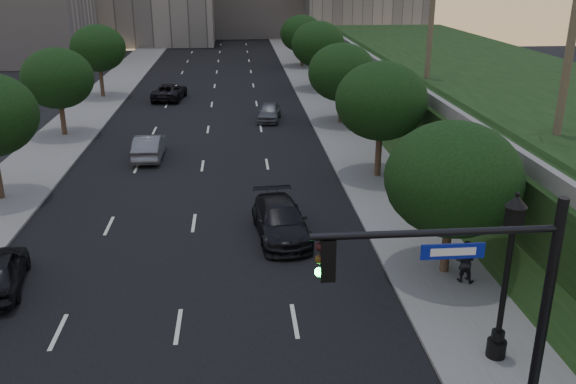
{
  "coord_description": "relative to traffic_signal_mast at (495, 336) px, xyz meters",
  "views": [
    {
      "loc": [
        2.22,
        -13.19,
        11.56
      ],
      "look_at": [
        4.05,
        8.26,
        3.6
      ],
      "focal_mm": 38.0,
      "sensor_mm": 36.0,
      "label": 1
    }
  ],
  "objects": [
    {
      "name": "sidewalk_right",
      "position": [
        2.3,
        31.75,
        -3.6
      ],
      "size": [
        4.5,
        140.0,
        0.15
      ],
      "primitive_type": "cube",
      "color": "slate",
      "rests_on": "ground"
    },
    {
      "name": "office_block_filler",
      "position": [
        -33.95,
        71.75,
        3.33
      ],
      "size": [
        18.0,
        16.0,
        14.0
      ],
      "primitive_type": "cube",
      "color": "#A9A19A",
      "rests_on": "ground"
    },
    {
      "name": "tree_right_a",
      "position": [
        2.35,
        9.75,
        0.35
      ],
      "size": [
        5.2,
        5.2,
        6.24
      ],
      "color": "#38281C",
      "rests_on": "ground"
    },
    {
      "name": "road_surface",
      "position": [
        -7.95,
        31.75,
        -3.66
      ],
      "size": [
        16.0,
        140.0,
        0.02
      ],
      "primitive_type": "cube",
      "color": "black",
      "rests_on": "ground"
    },
    {
      "name": "sedan_far_left",
      "position": [
        -11.89,
        45.34,
        -2.92
      ],
      "size": [
        3.17,
        5.69,
        1.51
      ],
      "primitive_type": "imported",
      "rotation": [
        0.0,
        0.0,
        3.01
      ],
      "color": "black",
      "rests_on": "ground"
    },
    {
      "name": "street_lamp",
      "position": [
        2.1,
        4.03,
        -1.04
      ],
      "size": [
        0.64,
        0.64,
        5.62
      ],
      "color": "black",
      "rests_on": "ground"
    },
    {
      "name": "tree_right_d",
      "position": [
        2.35,
        48.75,
        0.84
      ],
      "size": [
        5.2,
        5.2,
        6.74
      ],
      "color": "#38281C",
      "rests_on": "ground"
    },
    {
      "name": "parapet_wall",
      "position": [
        5.55,
        29.75,
        0.68
      ],
      "size": [
        0.35,
        90.0,
        0.7
      ],
      "primitive_type": "cube",
      "color": "slate",
      "rests_on": "embankment"
    },
    {
      "name": "pedestrian_b",
      "position": [
        2.81,
        8.84,
        -2.69
      ],
      "size": [
        1.01,
        0.93,
        1.67
      ],
      "primitive_type": "imported",
      "rotation": [
        0.0,
        0.0,
        2.67
      ],
      "color": "black",
      "rests_on": "sidewalk_right"
    },
    {
      "name": "tree_right_c",
      "position": [
        2.35,
        34.75,
        0.35
      ],
      "size": [
        5.2,
        5.2,
        6.24
      ],
      "color": "#38281C",
      "rests_on": "ground"
    },
    {
      "name": "embankment",
      "position": [
        14.05,
        29.75,
        -1.67
      ],
      "size": [
        18.0,
        90.0,
        4.0
      ],
      "primitive_type": "cube",
      "color": "black",
      "rests_on": "ground"
    },
    {
      "name": "traffic_signal_mast",
      "position": [
        0.0,
        0.0,
        0.0
      ],
      "size": [
        5.68,
        0.56,
        7.0
      ],
      "color": "black",
      "rests_on": "ground"
    },
    {
      "name": "tree_right_e",
      "position": [
        2.35,
        63.75,
        0.35
      ],
      "size": [
        5.2,
        5.2,
        6.24
      ],
      "color": "#38281C",
      "rests_on": "ground"
    },
    {
      "name": "sedan_far_right",
      "position": [
        -3.15,
        36.33,
        -2.96
      ],
      "size": [
        2.29,
        4.41,
        1.43
      ],
      "primitive_type": "imported",
      "rotation": [
        0.0,
        0.0,
        -0.15
      ],
      "color": "#53565A",
      "rests_on": "ground"
    },
    {
      "name": "pedestrian_c",
      "position": [
        2.86,
        14.09,
        -2.7
      ],
      "size": [
        1.02,
        0.86,
        1.64
      ],
      "primitive_type": "imported",
      "rotation": [
        0.0,
        0.0,
        3.73
      ],
      "color": "black",
      "rests_on": "sidewalk_right"
    },
    {
      "name": "sedan_mid_left",
      "position": [
        -11.39,
        26.72,
        -2.89
      ],
      "size": [
        1.65,
        4.73,
        1.56
      ],
      "primitive_type": "imported",
      "rotation": [
        0.0,
        0.0,
        3.14
      ],
      "color": "slate",
      "rests_on": "ground"
    },
    {
      "name": "sedan_near_right",
      "position": [
        -3.89,
        13.91,
        -2.89
      ],
      "size": [
        2.7,
        5.6,
        1.57
      ],
      "primitive_type": "imported",
      "rotation": [
        0.0,
        0.0,
        0.09
      ],
      "color": "black",
      "rests_on": "ground"
    },
    {
      "name": "tree_left_d",
      "position": [
        -18.25,
        46.75,
        0.9
      ],
      "size": [
        5.0,
        5.0,
        6.71
      ],
      "color": "#38281C",
      "rests_on": "ground"
    },
    {
      "name": "sidewalk_left",
      "position": [
        -18.2,
        31.75,
        -3.6
      ],
      "size": [
        4.5,
        140.0,
        0.15
      ],
      "primitive_type": "cube",
      "color": "slate",
      "rests_on": "ground"
    },
    {
      "name": "tree_left_c",
      "position": [
        -18.25,
        32.75,
        0.53
      ],
      "size": [
        5.0,
        5.0,
        6.34
      ],
      "color": "#38281C",
      "rests_on": "ground"
    },
    {
      "name": "pedestrian_a",
      "position": [
        2.84,
        8.9,
        -2.69
      ],
      "size": [
        0.71,
        0.58,
        1.67
      ],
      "primitive_type": "imported",
      "rotation": [
        0.0,
        0.0,
        3.47
      ],
      "color": "black",
      "rests_on": "sidewalk_right"
    },
    {
      "name": "tree_right_b",
      "position": [
        2.35,
        21.75,
        0.84
      ],
      "size": [
        5.2,
        5.2,
        6.74
      ],
      "color": "#38281C",
      "rests_on": "ground"
    }
  ]
}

